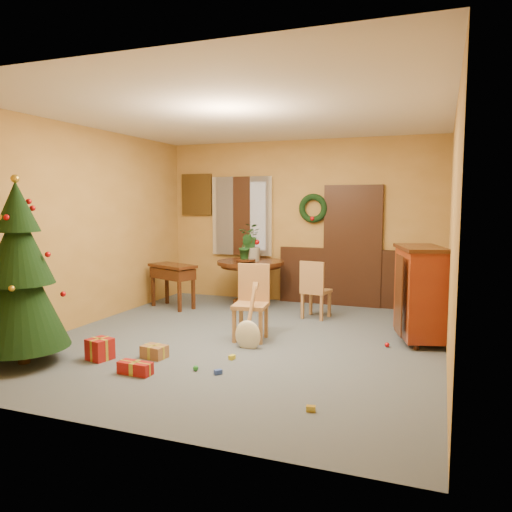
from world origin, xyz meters
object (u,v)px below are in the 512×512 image
at_px(chair_near, 252,299).
at_px(christmas_tree, 20,275).
at_px(writing_desk, 173,275).
at_px(dining_table, 251,274).
at_px(sideboard, 419,291).

xyz_separation_m(chair_near, christmas_tree, (-2.04, -1.86, 0.47)).
distance_m(chair_near, writing_desk, 2.39).
distance_m(dining_table, christmas_tree, 4.02).
bearing_deg(dining_table, christmas_tree, -108.54).
distance_m(writing_desk, sideboard, 4.11).
bearing_deg(sideboard, chair_near, -163.14).
bearing_deg(chair_near, dining_table, 111.67).
xyz_separation_m(chair_near, writing_desk, (-1.97, 1.34, 0.03)).
relative_size(dining_table, writing_desk, 1.24).
xyz_separation_m(chair_near, sideboard, (2.08, 0.63, 0.14)).
distance_m(christmas_tree, sideboard, 4.82).
bearing_deg(chair_near, writing_desk, 145.74).
relative_size(dining_table, christmas_tree, 0.55).
relative_size(writing_desk, sideboard, 0.75).
height_order(dining_table, writing_desk, dining_table).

